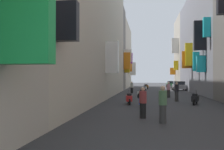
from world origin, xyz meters
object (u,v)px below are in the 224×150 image
parked_car_grey (179,86)px  scooter_orange (146,86)px  scooter_red (129,98)px  pedestrian_far_away (132,87)px  pedestrian_mid_street (177,92)px  scooter_blue (142,101)px  scooter_silver (145,88)px  scooter_white (142,93)px  pedestrian_crossing (143,103)px  pedestrian_near_left (163,104)px  pedestrian_near_right (169,90)px  scooter_black (195,99)px  parked_car_green (172,84)px

parked_car_grey → scooter_orange: size_ratio=2.22×
scooter_red → pedestrian_far_away: bearing=92.5°
scooter_orange → pedestrian_mid_street: size_ratio=1.05×
pedestrian_far_away → scooter_blue: bearing=-84.0°
scooter_blue → scooter_silver: bearing=90.1°
scooter_white → scooter_silver: size_ratio=0.98×
scooter_silver → pedestrian_crossing: 28.98m
pedestrian_near_left → pedestrian_mid_street: pedestrian_near_left is taller
scooter_silver → scooter_orange: size_ratio=1.09×
scooter_red → pedestrian_near_right: (3.64, 7.40, 0.36)m
scooter_white → pedestrian_crossing: pedestrian_crossing is taller
scooter_red → scooter_orange: bearing=87.4°
scooter_silver → scooter_orange: same height
scooter_white → pedestrian_near_right: 2.90m
scooter_black → pedestrian_crossing: pedestrian_crossing is taller
scooter_white → pedestrian_mid_street: (3.13, -3.83, 0.38)m
parked_car_grey → scooter_silver: 5.42m
scooter_white → pedestrian_far_away: (-1.47, 7.66, 0.30)m
scooter_blue → parked_car_green: bearing=81.8°
parked_car_green → scooter_white: parked_car_green is taller
scooter_blue → pedestrian_far_away: bearing=96.0°
parked_car_green → pedestrian_mid_street: 32.06m
scooter_red → pedestrian_near_right: 8.25m
parked_car_green → scooter_silver: bearing=-112.5°
parked_car_green → scooter_orange: 8.63m
parked_car_green → scooter_orange: bearing=-126.4°
parked_car_grey → pedestrian_crossing: pedestrian_crossing is taller
parked_car_green → pedestrian_crossing: bearing=-97.1°
scooter_black → scooter_red: bearing=-174.8°
scooter_red → pedestrian_crossing: bearing=-80.3°
pedestrian_crossing → pedestrian_mid_street: (2.78, 9.92, 0.04)m
pedestrian_near_left → pedestrian_far_away: pedestrian_near_left is taller
pedestrian_far_away → parked_car_green: bearing=71.1°
scooter_blue → pedestrian_near_left: pedestrian_near_left is taller
scooter_white → pedestrian_crossing: (0.35, -13.75, 0.34)m
scooter_black → pedestrian_near_right: bearing=102.1°
scooter_silver → pedestrian_crossing: pedestrian_crossing is taller
parked_car_green → scooter_red: bearing=-100.4°
scooter_orange → scooter_blue: size_ratio=0.96×
scooter_silver → pedestrian_mid_street: pedestrian_mid_street is taller
parked_car_grey → scooter_blue: 24.98m
parked_car_green → pedestrian_near_right: bearing=-95.7°
pedestrian_near_left → parked_car_grey: bearing=82.0°
parked_car_green → scooter_black: 34.43m
parked_car_green → scooter_black: (-1.27, -34.41, -0.26)m
scooter_black → scooter_blue: same height
pedestrian_far_away → parked_car_grey: bearing=48.7°
pedestrian_mid_street → pedestrian_far_away: size_ratio=1.09×
pedestrian_crossing → pedestrian_near_left: 1.62m
parked_car_green → scooter_blue: (-5.31, -36.84, -0.26)m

